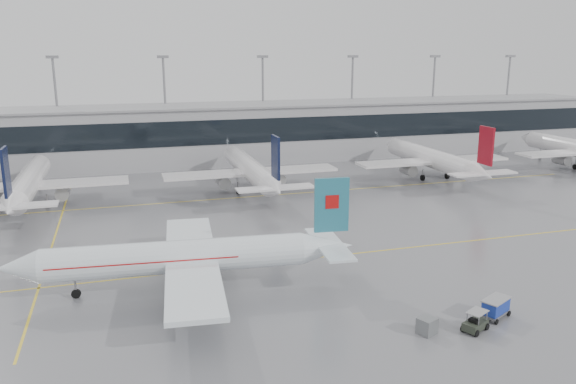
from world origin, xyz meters
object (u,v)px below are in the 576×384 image
object	(u,v)px
baggage_cart	(496,306)
gse_unit	(427,326)
baggage_tug	(475,324)
air_canada_jet	(189,257)

from	to	relation	value
baggage_cart	gse_unit	xyz separation A→B (m)	(-7.43, -0.89, -0.35)
baggage_tug	baggage_cart	xyz separation A→B (m)	(3.22, 1.62, 0.45)
air_canada_jet	gse_unit	size ratio (longest dim) A/B	24.58
baggage_cart	gse_unit	distance (m)	7.49
air_canada_jet	gse_unit	world-z (taller)	air_canada_jet
air_canada_jet	baggage_tug	xyz separation A→B (m)	(22.14, -15.81, -2.80)
baggage_tug	baggage_cart	size ratio (longest dim) A/B	1.05
air_canada_jet	baggage_tug	distance (m)	27.35
baggage_tug	gse_unit	xyz separation A→B (m)	(-4.22, 0.73, 0.11)
baggage_tug	air_canada_jet	bearing A→B (deg)	117.74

